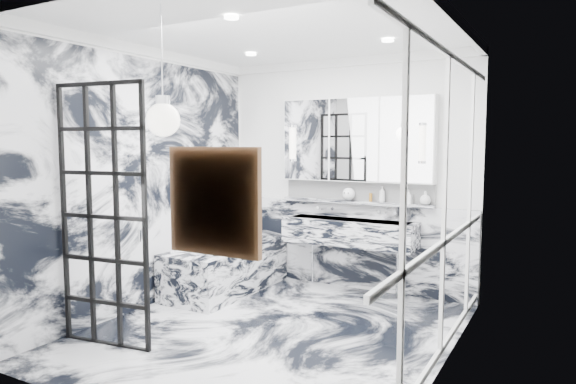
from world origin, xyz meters
The scene contains 25 objects.
floor centered at (0.00, 0.00, 0.00)m, with size 3.60×3.60×0.00m, color silver.
ceiling centered at (0.00, 0.00, 2.80)m, with size 3.60×3.60×0.00m, color white.
wall_back centered at (0.00, 1.80, 1.40)m, with size 3.60×3.60×0.00m, color white.
wall_front centered at (0.00, -1.80, 1.40)m, with size 3.60×3.60×0.00m, color white.
wall_left centered at (-1.60, 0.00, 1.40)m, with size 3.60×3.60×0.00m, color white.
wall_right centered at (1.60, 0.00, 1.40)m, with size 3.60×3.60×0.00m, color white.
marble_clad_back centered at (0.00, 1.78, 0.53)m, with size 3.18×0.05×1.05m, color silver.
marble_clad_left centered at (-1.59, 0.00, 1.34)m, with size 0.02×3.56×2.68m, color silver.
panel_molding centered at (1.58, 0.00, 1.30)m, with size 0.03×3.40×2.30m, color white.
soap_bottle_a centered at (0.49, 1.71, 1.18)m, with size 0.07×0.07×0.19m, color #8C5919.
soap_bottle_b centered at (0.81, 1.71, 1.17)m, with size 0.07×0.08×0.17m, color #4C4C51.
soap_bottle_c centered at (1.00, 1.71, 1.17)m, with size 0.12×0.12×0.15m, color silver.
face_pot centered at (0.07, 1.71, 1.17)m, with size 0.16×0.16×0.16m, color white.
amber_bottle centered at (0.35, 1.71, 1.14)m, with size 0.04×0.04×0.10m, color #8C5919.
flower_vase centered at (-1.01, 0.37, 0.61)m, with size 0.08×0.08×0.12m, color silver.
crittall_door centered at (-1.10, -0.99, 1.14)m, with size 0.88×0.04×2.28m, color black, non-canonical shape.
artwork centered at (0.69, -1.76, 1.45)m, with size 0.51×0.05×0.51m, color #B57012.
pendant_light centered at (-0.13, -1.27, 1.94)m, with size 0.24×0.24×0.24m, color white.
trough_sink centered at (0.15, 1.55, 0.73)m, with size 1.60×0.45×0.30m, color silver.
ledge centered at (0.15, 1.72, 1.07)m, with size 1.90×0.14×0.04m, color silver.
subway_tile centered at (0.15, 1.78, 1.21)m, with size 1.90×0.03×0.23m, color white.
mirror_cabinet centered at (0.15, 1.73, 1.82)m, with size 1.90×0.16×1.00m, color white.
sconce_left centered at (-0.67, 1.63, 1.78)m, with size 0.07×0.07×0.40m, color white.
sconce_right centered at (0.97, 1.63, 1.78)m, with size 0.07×0.07×0.40m, color white.
bathtub centered at (-1.18, 0.90, 0.28)m, with size 0.75×1.65×0.55m, color silver.
Camera 1 is at (2.45, -4.05, 1.78)m, focal length 32.00 mm.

